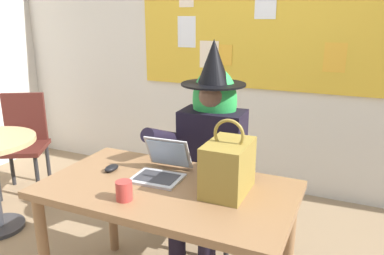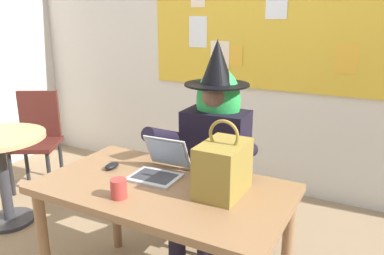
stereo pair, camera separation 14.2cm
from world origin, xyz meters
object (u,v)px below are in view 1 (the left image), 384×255
Objects in this scene: person_costumed at (210,140)px; coffee_mug at (124,191)px; chair_at_desk at (215,173)px; computer_mouse at (112,168)px; chair_spare_by_window at (23,138)px; desk_main at (167,202)px; laptop at (162,168)px; handbag at (228,167)px.

coffee_mug is (-0.11, -0.82, -0.02)m from person_costumed.
coffee_mug is at bearing -9.12° from chair_at_desk.
person_costumed is 0.67m from computer_mouse.
coffee_mug is at bearing 31.43° from chair_spare_by_window.
desk_main is at bearing -6.49° from computer_mouse.
person_costumed reaches higher than desk_main.
desk_main is 0.74m from chair_at_desk.
computer_mouse is (-0.37, -0.68, 0.23)m from chair_at_desk.
coffee_mug is at bearing -10.18° from person_costumed.
chair_spare_by_window is at bearing 157.71° from desk_main.
chair_spare_by_window is (-1.83, 0.68, -0.27)m from laptop.
coffee_mug reaches higher than computer_mouse.
person_costumed is at bearing 55.11° from chair_spare_by_window.
chair_at_desk reaches higher than coffee_mug.
chair_at_desk is at bearing 80.34° from laptop.
handbag is (0.69, 0.02, 0.12)m from computer_mouse.
computer_mouse is 0.38m from coffee_mug.
coffee_mug is at bearing -44.14° from computer_mouse.
laptop reaches higher than desk_main.
handbag reaches higher than computer_mouse.
person_costumed is at bearing 82.47° from coffee_mug.
chair_at_desk is at bearing -179.35° from person_costumed.
handbag is (0.32, -0.66, 0.35)m from chair_at_desk.
desk_main is 0.20m from laptop.
chair_at_desk is 0.99m from coffee_mug.
computer_mouse is at bearing -36.89° from person_costumed.
coffee_mug is at bearing -97.07° from laptop.
person_costumed reaches higher than chair_spare_by_window.
computer_mouse reaches higher than desk_main.
chair_at_desk is at bearing 115.72° from handbag.
person_costumed reaches higher than coffee_mug.
coffee_mug is at bearing -117.40° from desk_main.
computer_mouse is 1.09× the size of coffee_mug.
person_costumed is at bearing 90.47° from desk_main.
laptop is at bearing 40.11° from chair_spare_by_window.
laptop reaches higher than computer_mouse.
desk_main is at bearing 38.27° from chair_spare_by_window.
coffee_mug reaches higher than desk_main.
handbag is (0.39, -0.04, 0.09)m from laptop.
chair_spare_by_window reaches higher than desk_main.
computer_mouse is 0.70m from handbag.
person_costumed is (-0.00, 0.60, 0.16)m from desk_main.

